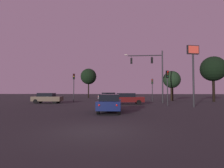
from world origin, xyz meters
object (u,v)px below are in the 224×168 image
at_px(traffic_signal_mast_arm, 152,68).
at_px(tree_left_far, 172,80).
at_px(traffic_light_corner_left, 167,81).
at_px(car_crossing_left, 47,98).
at_px(traffic_light_median, 74,82).
at_px(car_nearside_lane, 110,103).
at_px(car_far_lane, 109,96).
at_px(traffic_light_corner_right, 152,85).
at_px(store_sign_illuminated, 193,62).
at_px(tree_behind_sign, 213,69).
at_px(car_crossing_right, 127,98).
at_px(tree_center_horizon, 89,76).

relative_size(traffic_signal_mast_arm, tree_left_far, 1.41).
xyz_separation_m(traffic_light_corner_left, car_crossing_left, (-16.68, 3.56, -2.27)).
height_order(traffic_light_corner_left, traffic_light_median, traffic_light_median).
height_order(car_nearside_lane, car_far_lane, same).
height_order(traffic_light_corner_right, tree_left_far, tree_left_far).
distance_m(car_crossing_left, store_sign_illuminated, 20.33).
bearing_deg(tree_behind_sign, car_nearside_lane, -135.51).
relative_size(traffic_light_corner_left, car_crossing_right, 0.92).
distance_m(car_nearside_lane, store_sign_illuminated, 11.42).
bearing_deg(traffic_light_corner_left, car_crossing_left, 167.94).
bearing_deg(store_sign_illuminated, traffic_light_median, 152.79).
xyz_separation_m(traffic_light_corner_left, car_nearside_lane, (-6.62, -7.27, -2.27)).
bearing_deg(car_crossing_left, car_nearside_lane, -47.12).
distance_m(car_crossing_left, tree_center_horizon, 20.87).
xyz_separation_m(traffic_signal_mast_arm, tree_center_horizon, (-13.29, 18.83, 0.29)).
xyz_separation_m(tree_behind_sign, tree_center_horizon, (-24.24, 14.74, 0.03)).
bearing_deg(car_far_lane, store_sign_illuminated, -52.74).
xyz_separation_m(traffic_light_corner_left, traffic_light_corner_right, (-0.33, 9.32, -0.25)).
bearing_deg(traffic_light_median, car_nearside_lane, -63.37).
height_order(traffic_light_corner_right, car_nearside_lane, traffic_light_corner_right).
xyz_separation_m(tree_left_far, tree_center_horizon, (-18.09, 11.73, 1.67)).
bearing_deg(car_nearside_lane, tree_behind_sign, 44.49).
height_order(traffic_signal_mast_arm, traffic_light_median, traffic_signal_mast_arm).
relative_size(traffic_light_corner_left, traffic_light_median, 0.94).
height_order(traffic_light_corner_left, traffic_light_corner_right, traffic_light_corner_left).
xyz_separation_m(tree_behind_sign, tree_left_far, (-6.16, 3.00, -1.64)).
bearing_deg(car_crossing_right, car_crossing_left, 173.49).
distance_m(traffic_signal_mast_arm, tree_behind_sign, 11.70).
bearing_deg(traffic_light_median, car_crossing_left, -139.15).
bearing_deg(car_crossing_left, tree_left_far, 22.41).
distance_m(car_crossing_left, tree_left_far, 22.35).
bearing_deg(traffic_light_corner_left, car_nearside_lane, -132.32).
height_order(car_crossing_right, car_far_lane, same).
bearing_deg(store_sign_illuminated, traffic_light_corner_right, 103.98).
distance_m(car_crossing_right, store_sign_illuminated, 9.49).
distance_m(traffic_signal_mast_arm, traffic_light_corner_right, 5.12).
distance_m(car_nearside_lane, tree_behind_sign, 23.70).
relative_size(traffic_light_corner_left, car_nearside_lane, 0.95).
relative_size(traffic_light_median, tree_behind_sign, 0.60).
relative_size(traffic_light_median, car_far_lane, 1.07).
distance_m(traffic_light_corner_right, traffic_light_median, 13.46).
distance_m(tree_behind_sign, tree_left_far, 7.04).
height_order(traffic_light_median, tree_center_horizon, tree_center_horizon).
relative_size(car_nearside_lane, car_far_lane, 1.06).
distance_m(traffic_signal_mast_arm, car_crossing_left, 16.36).
distance_m(tree_behind_sign, tree_center_horizon, 28.37).
relative_size(car_crossing_left, car_crossing_right, 0.93).
distance_m(car_crossing_left, car_crossing_right, 11.78).
height_order(car_crossing_left, store_sign_illuminated, store_sign_illuminated).
height_order(tree_behind_sign, tree_left_far, tree_behind_sign).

